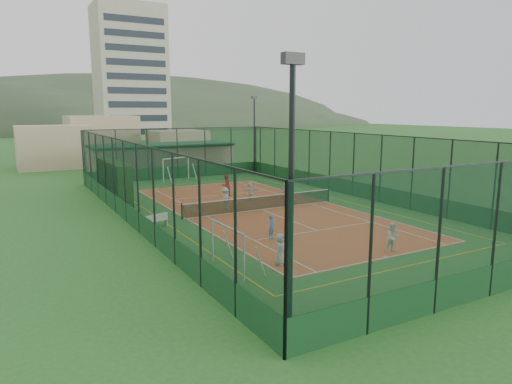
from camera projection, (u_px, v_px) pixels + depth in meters
ground at (262, 210)px, 31.53m from camera, size 300.00×300.00×0.00m
court_slab at (262, 210)px, 31.53m from camera, size 11.17×23.97×0.01m
tennis_net at (262, 202)px, 31.44m from camera, size 11.67×0.12×1.06m
perimeter_fence at (262, 174)px, 31.09m from camera, size 18.12×34.12×5.00m
floodlight_sw at (291, 210)px, 12.41m from camera, size 0.60×0.26×8.25m
floodlight_ne at (254, 135)px, 49.19m from camera, size 0.60×0.26×8.25m
clubhouse at (162, 158)px, 50.17m from camera, size 15.20×7.20×3.15m
apartment_tower at (130, 74)px, 105.12m from camera, size 15.00×12.00×30.00m
distant_hills at (50, 130)px, 160.49m from camera, size 200.00×60.00×24.00m
hedge_left at (114, 182)px, 33.67m from camera, size 1.05×7.03×3.07m
white_bench at (156, 220)px, 26.73m from camera, size 1.57×0.86×0.85m
futsal_goal_near at (227, 249)px, 19.36m from camera, size 3.04×0.95×1.95m
futsal_goal_far at (176, 169)px, 44.48m from camera, size 3.52×2.26×2.20m
child_near_left at (280, 249)px, 20.19m from camera, size 0.83×0.76×1.42m
child_near_mid at (272, 227)px, 24.27m from camera, size 0.58×0.53×1.32m
child_near_right at (393, 237)px, 21.95m from camera, size 0.80×0.67×1.47m
child_far_left at (225, 199)px, 31.36m from camera, size 1.16×1.04×1.56m
child_far_right at (285, 191)px, 35.32m from camera, size 0.75×0.62×1.19m
child_far_back at (250, 191)px, 34.67m from camera, size 1.33×0.56×1.40m
coach at (226, 185)px, 36.30m from camera, size 1.03×0.92×1.76m
tennis_balls at (251, 206)px, 32.37m from camera, size 5.34×0.62×0.07m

